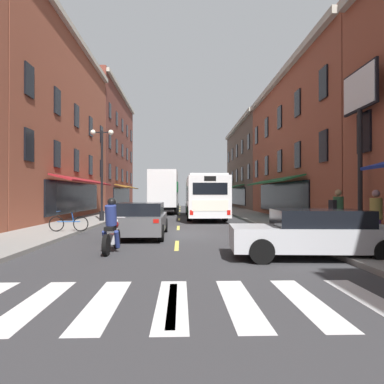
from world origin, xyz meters
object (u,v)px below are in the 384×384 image
(billboard_sign, at_px, (360,111))
(sedan_far, at_px, (142,219))
(pedestrian_near, at_px, (338,213))
(street_lamp_twin, at_px, (102,170))
(transit_bus, at_px, (204,197))
(box_truck, at_px, (165,192))
(bicycle_near, at_px, (69,223))
(sedan_mid, at_px, (314,233))
(motorcycle_rider, at_px, (112,229))
(sedan_near, at_px, (167,203))
(pedestrian_mid, at_px, (376,217))

(billboard_sign, xyz_separation_m, sedan_far, (-8.53, 1.39, -4.27))
(sedan_far, bearing_deg, pedestrian_near, -17.50)
(billboard_sign, bearing_deg, street_lamp_twin, 143.61)
(transit_bus, distance_m, pedestrian_near, 14.45)
(box_truck, bearing_deg, bicycle_near, -101.34)
(sedan_mid, bearing_deg, street_lamp_twin, 124.50)
(box_truck, distance_m, motorcycle_rider, 21.85)
(transit_bus, height_order, sedan_near, transit_bus)
(transit_bus, relative_size, sedan_mid, 2.44)
(billboard_sign, relative_size, street_lamp_twin, 1.15)
(transit_bus, xyz_separation_m, sedan_far, (-3.35, -11.61, -0.89))
(pedestrian_near, bearing_deg, bicycle_near, -120.39)
(motorcycle_rider, bearing_deg, billboard_sign, 16.04)
(billboard_sign, xyz_separation_m, box_truck, (-8.42, 19.21, -3.01))
(billboard_sign, distance_m, box_truck, 21.19)
(sedan_mid, bearing_deg, bicycle_near, 144.97)
(box_truck, distance_m, bicycle_near, 17.38)
(sedan_far, height_order, street_lamp_twin, street_lamp_twin)
(transit_bus, bearing_deg, sedan_near, 101.87)
(billboard_sign, relative_size, pedestrian_mid, 3.69)
(box_truck, height_order, street_lamp_twin, street_lamp_twin)
(transit_bus, xyz_separation_m, box_truck, (-3.23, 6.21, 0.37))
(billboard_sign, distance_m, sedan_near, 30.58)
(box_truck, relative_size, sedan_mid, 1.61)
(sedan_mid, distance_m, sedan_far, 7.42)
(motorcycle_rider, xyz_separation_m, pedestrian_mid, (8.12, -0.14, 0.34))
(box_truck, distance_m, sedan_far, 17.86)
(motorcycle_rider, xyz_separation_m, pedestrian_near, (7.74, 1.70, 0.39))
(box_truck, xyz_separation_m, motorcycle_rider, (-0.60, -21.80, -1.28))
(sedan_near, height_order, sedan_mid, sedan_near)
(transit_bus, height_order, sedan_mid, transit_bus)
(sedan_near, relative_size, sedan_mid, 1.02)
(sedan_mid, xyz_separation_m, sedan_far, (-5.31, 5.19, 0.03))
(sedan_far, relative_size, motorcycle_rider, 2.31)
(sedan_near, relative_size, sedan_far, 0.98)
(sedan_mid, bearing_deg, motorcycle_rider, 168.30)
(sedan_near, bearing_deg, motorcycle_rider, -90.83)
(transit_bus, xyz_separation_m, sedan_near, (-3.37, 16.04, -0.88))
(motorcycle_rider, bearing_deg, bicycle_near, 120.14)
(bicycle_near, height_order, street_lamp_twin, street_lamp_twin)
(transit_bus, relative_size, box_truck, 1.52)
(transit_bus, bearing_deg, billboard_sign, -68.25)
(billboard_sign, bearing_deg, box_truck, 113.66)
(street_lamp_twin, bearing_deg, sedan_near, 80.90)
(bicycle_near, bearing_deg, sedan_mid, -35.03)
(motorcycle_rider, distance_m, street_lamp_twin, 11.92)
(transit_bus, bearing_deg, motorcycle_rider, -103.80)
(sedan_mid, height_order, sedan_far, sedan_far)
(box_truck, bearing_deg, pedestrian_near, -70.44)
(box_truck, relative_size, bicycle_near, 4.32)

